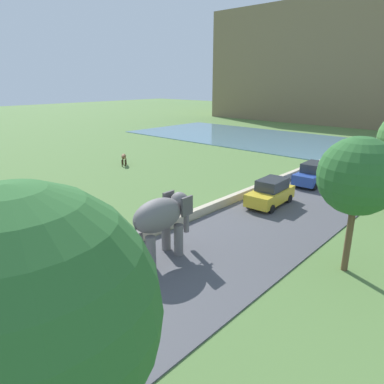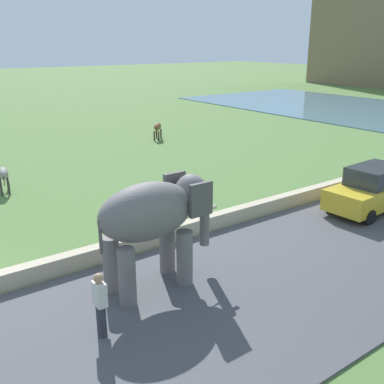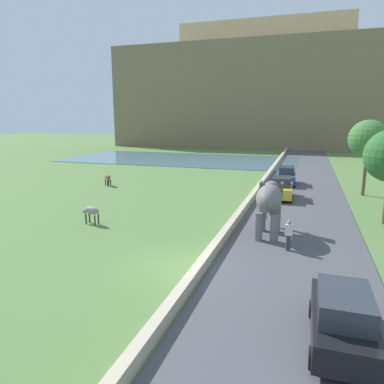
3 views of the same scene
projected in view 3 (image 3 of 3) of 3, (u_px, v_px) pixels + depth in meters
The scene contains 14 objects.
ground_plane at pixel (177, 267), 16.02m from camera, with size 220.00×220.00×0.00m, color #567A3D.
road_surface at pixel (302, 189), 33.10m from camera, with size 7.00×120.00×0.06m, color #4C4C51.
barrier_wall at pixel (258, 188), 32.35m from camera, with size 0.40×110.00×0.54m, color beige.
lake at pixel (181, 159), 57.07m from camera, with size 36.00×18.00×0.08m, color slate.
hill_distant at pixel (262, 98), 84.63m from camera, with size 64.00×28.00×22.12m, color #7F6B4C.
fort_on_hill at pixel (265, 35), 81.66m from camera, with size 38.69×8.00×6.27m.
elephant at pixel (269, 201), 19.85m from camera, with size 1.44×3.47×2.99m.
person_beside_elephant at pixel (288, 235), 17.69m from camera, with size 0.36×0.22×1.63m.
car_blue at pixel (286, 176), 35.31m from camera, with size 1.92×4.06×1.80m.
car_black at pixel (343, 318), 10.30m from camera, with size 1.80×4.00×1.80m.
car_yellow at pixel (281, 188), 29.25m from camera, with size 1.94×4.08×1.80m.
cow_brown at pixel (108, 177), 34.83m from camera, with size 1.24×1.20×1.15m.
cow_grey at pixel (91, 211), 22.30m from camera, with size 1.42×0.66×1.15m.
tree_far at pixel (368, 139), 29.73m from camera, with size 3.19×3.19×6.43m.
Camera 3 is at (5.31, -14.03, 6.61)m, focal length 33.23 mm.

